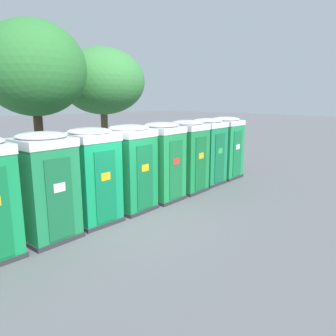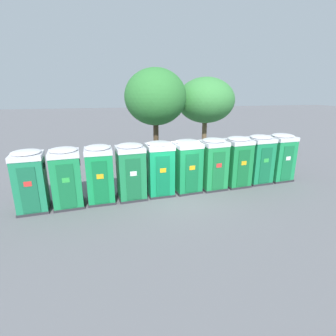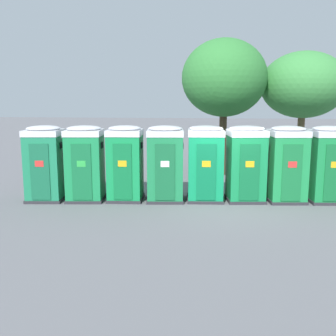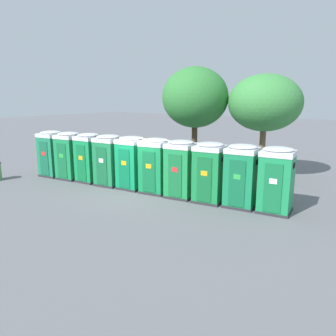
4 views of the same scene
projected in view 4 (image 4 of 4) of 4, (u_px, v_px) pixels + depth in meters
ground_plane at (137, 193)px, 15.22m from camera, size 120.00×120.00×0.00m
portapotty_0 at (52, 153)px, 18.28m from camera, size 1.32×1.32×2.54m
portapotty_1 at (70, 155)px, 17.64m from camera, size 1.35×1.33×2.54m
portapotty_2 at (89, 157)px, 17.03m from camera, size 1.23×1.27×2.54m
portapotty_3 at (109, 160)px, 16.33m from camera, size 1.35×1.32×2.54m
portapotty_4 at (132, 162)px, 15.72m from camera, size 1.29×1.28×2.54m
portapotty_5 at (155, 165)px, 15.04m from camera, size 1.38×1.35×2.54m
portapotty_6 at (181, 169)px, 14.35m from camera, size 1.34×1.34×2.54m
portapotty_7 at (209, 172)px, 13.69m from camera, size 1.34×1.33×2.54m
portapotty_8 at (242, 175)px, 13.09m from camera, size 1.34×1.31×2.54m
portapotty_9 at (276, 180)px, 12.43m from camera, size 1.35×1.32×2.54m
street_tree_0 at (265, 103)px, 17.42m from camera, size 3.89×3.89×5.57m
street_tree_1 at (195, 98)px, 18.50m from camera, size 3.74×3.74×6.03m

